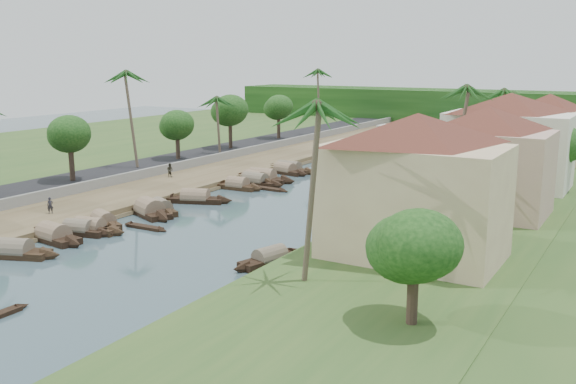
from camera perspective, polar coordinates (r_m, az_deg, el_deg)
The scene contains 47 objects.
ground at distance 57.57m, azimuth -6.49°, elevation -3.43°, with size 220.00×220.00×0.00m, color #394F56.
left_bank at distance 82.48m, azimuth -7.08°, elevation 1.50°, with size 10.00×180.00×0.80m, color brown.
right_bank at distance 67.48m, azimuth 17.26°, elevation -1.09°, with size 16.00×180.00×1.20m, color #2C4D1F.
road at distance 87.80m, azimuth -11.50°, elevation 2.18°, with size 8.00×180.00×1.40m, color black.
retaining_wall at distance 84.91m, azimuth -9.35°, elevation 2.38°, with size 0.40×180.00×1.10m, color gray.
far_left_fill at distance 107.18m, azimuth -22.14°, elevation 3.24°, with size 45.00×220.00×1.35m, color #2C4D1F.
treeline at distance 148.54m, azimuth 17.43°, elevation 7.03°, with size 120.00×14.00×8.00m.
bridge at distance 121.76m, azimuth 14.32°, elevation 5.18°, with size 28.00×4.00×2.40m.
building_near at distance 45.55m, azimuth 11.23°, elevation 0.60°, with size 14.85×14.85×10.20m.
building_mid at distance 60.50m, azimuth 17.17°, elevation 2.81°, with size 14.11×14.11×9.70m.
building_far at distance 74.24m, azimuth 18.98°, elevation 4.47°, with size 15.59×15.59×10.20m.
building_distant at distance 93.72m, azimuth 22.07°, elevation 5.35°, with size 12.62×12.62×9.20m.
sampan_0 at distance 54.05m, azimuth -23.26°, elevation -4.90°, with size 8.09×4.45×2.13m.
sampan_1 at distance 57.36m, azimuth -20.12°, elevation -3.71°, with size 7.85×2.71×2.28m.
sampan_2 at distance 59.04m, azimuth -17.26°, elevation -3.10°, with size 7.59×3.01×2.00m.
sampan_3 at distance 58.73m, azimuth -18.11°, elevation -3.23°, with size 7.05×3.05×1.91m.
sampan_4 at distance 61.01m, azimuth -16.08°, elevation -2.55°, with size 6.90×4.10×1.99m.
sampan_5 at distance 63.99m, azimuth -12.18°, elevation -1.67°, with size 8.25×5.07×2.55m.
sampan_6 at distance 64.72m, azimuth -11.21°, elevation -1.49°, with size 6.73×4.67×2.07m.
sampan_7 at distance 68.78m, azimuth -8.23°, elevation -0.59°, with size 8.36×4.60×2.21m.
sampan_8 at distance 75.23m, azimuth -4.50°, elevation 0.56°, with size 6.90×2.05×2.13m.
sampan_9 at distance 77.85m, azimuth -2.93°, elevation 0.97°, with size 8.58×2.20×2.15m.
sampan_10 at distance 78.75m, azimuth -3.06°, elevation 1.09°, with size 8.32×3.71×2.24m.
sampan_11 at distance 79.67m, azimuth -2.31°, elevation 1.23°, with size 9.34×3.11×2.58m.
sampan_12 at distance 86.42m, azimuth 0.07°, elevation 2.07°, with size 9.40×2.36×2.21m.
sampan_13 at distance 85.13m, azimuth -0.26°, elevation 1.92°, with size 8.00×3.18×2.16m.
sampan_14 at distance 48.11m, azimuth -1.62°, elevation -5.93°, with size 3.26×7.35×1.82m.
sampan_15 at distance 59.28m, azimuth 6.19°, elevation -2.55°, with size 4.02×8.32×2.20m.
sampan_16 at distance 73.76m, azimuth 10.91°, elevation 0.15°, with size 3.13×8.26×2.01m.
canoe_1 at distance 59.25m, azimuth -12.59°, elevation -3.10°, with size 5.15×0.87×0.83m.
canoe_2 at distance 74.86m, azimuth -1.96°, elevation 0.29°, with size 6.32×1.23×0.91m.
palm_0 at distance 38.81m, azimuth 1.81°, elevation 7.44°, with size 3.20×3.20×12.74m.
palm_1 at distance 54.54m, azimuth 11.59°, elevation 6.07°, with size 3.20×3.20×10.37m.
palm_2 at distance 68.67m, azimuth 14.91°, elevation 8.78°, with size 3.20×3.20×12.49m.
palm_3 at distance 84.29m, azimuth 18.59°, elevation 8.39°, with size 3.20×3.20×11.49m.
palm_5 at distance 82.90m, azimuth -13.75°, elevation 10.08°, with size 3.20×3.20×13.45m.
palm_6 at distance 93.35m, azimuth -6.22°, elevation 8.19°, with size 3.20×3.20×9.57m.
palm_7 at distance 100.20m, azimuth 19.35°, elevation 8.17°, with size 3.20×3.20×10.35m.
palm_8 at distance 116.51m, azimuth 2.84°, elevation 10.61°, with size 3.20×3.20×13.06m.
tree_2 at distance 76.35m, azimuth -18.84°, elevation 4.82°, with size 4.72×4.72×7.22m.
tree_3 at distance 89.50m, azimuth -9.83°, elevation 5.82°, with size 4.60×4.60×6.53m.
tree_4 at distance 99.19m, azimuth -5.18°, elevation 7.18°, with size 5.44×5.44×8.01m.
tree_5 at distance 111.18m, azimuth -0.84°, elevation 7.48°, with size 4.75×4.75×7.26m.
tree_6 at distance 73.93m, azimuth 22.82°, elevation 3.72°, with size 4.92×4.92×6.72m.
tree_7 at distance 34.12m, azimuth 11.18°, elevation -4.91°, with size 4.51×4.51×6.11m.
person_near at distance 63.88m, azimuth -20.38°, elevation -1.13°, with size 0.56×0.37×1.54m, color #24232B.
person_far at distance 79.63m, azimuth -10.46°, elevation 1.93°, with size 0.83×0.64×1.70m, color #2C2A1F.
Camera 1 is at (33.55, -44.28, 15.09)m, focal length 40.00 mm.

